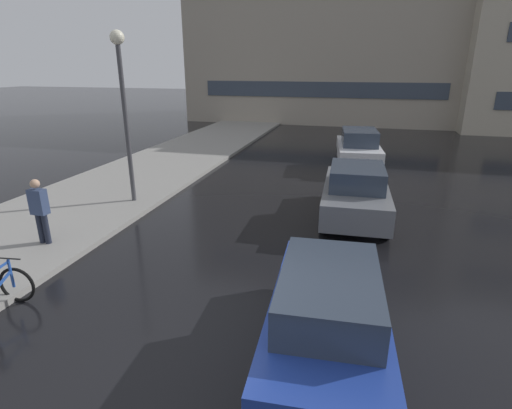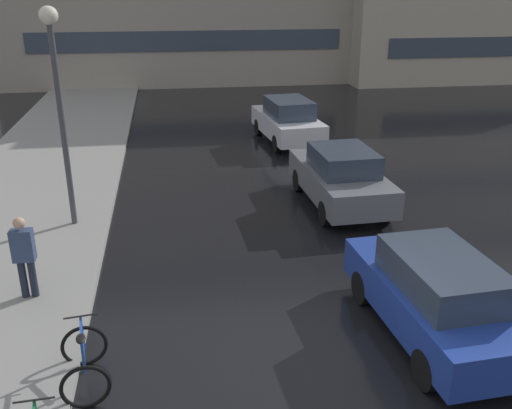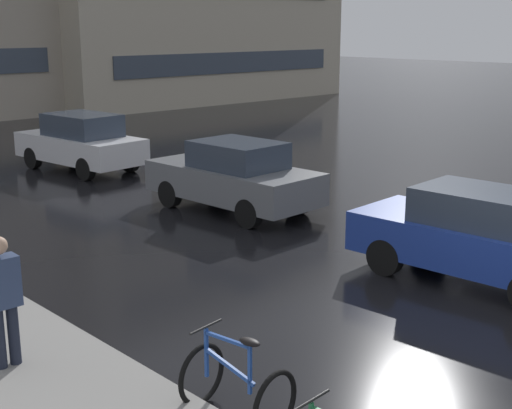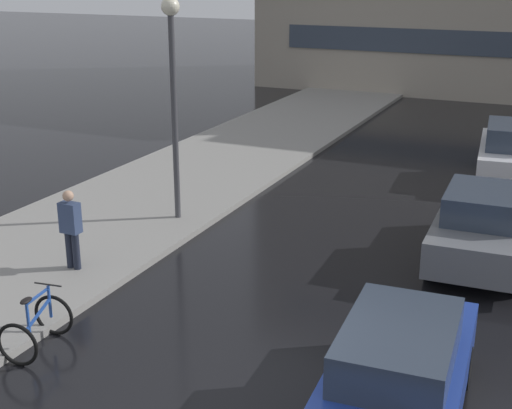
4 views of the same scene
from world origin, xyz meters
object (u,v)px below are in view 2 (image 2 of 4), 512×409
(streetlamp, at_px, (57,84))
(car_white, at_px, (288,121))
(bicycle_second, at_px, (85,363))
(car_blue, at_px, (435,295))
(car_grey, at_px, (341,177))
(pedestrian, at_px, (24,256))

(streetlamp, bearing_deg, car_white, 45.97)
(bicycle_second, xyz_separation_m, car_blue, (5.79, 0.43, 0.40))
(car_grey, relative_size, car_white, 0.98)
(bicycle_second, bearing_deg, car_white, 66.12)
(pedestrian, bearing_deg, bicycle_second, -63.07)
(car_white, bearing_deg, streetlamp, -134.03)
(bicycle_second, relative_size, pedestrian, 0.66)
(car_white, bearing_deg, bicycle_second, -113.88)
(bicycle_second, relative_size, streetlamp, 0.22)
(car_grey, bearing_deg, car_white, 90.76)
(car_white, distance_m, streetlamp, 10.35)
(bicycle_second, distance_m, streetlamp, 7.04)
(car_blue, relative_size, streetlamp, 0.79)
(pedestrian, bearing_deg, car_grey, 28.90)
(car_blue, height_order, car_grey, car_grey)
(car_grey, xyz_separation_m, car_white, (-0.09, 6.65, 0.03))
(car_grey, distance_m, streetlamp, 7.57)
(car_grey, height_order, pedestrian, pedestrian)
(bicycle_second, xyz_separation_m, pedestrian, (-1.35, 2.66, 0.60))
(car_grey, bearing_deg, car_blue, -91.99)
(bicycle_second, bearing_deg, pedestrian, 116.93)
(car_grey, xyz_separation_m, pedestrian, (-7.36, -4.06, 0.20))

